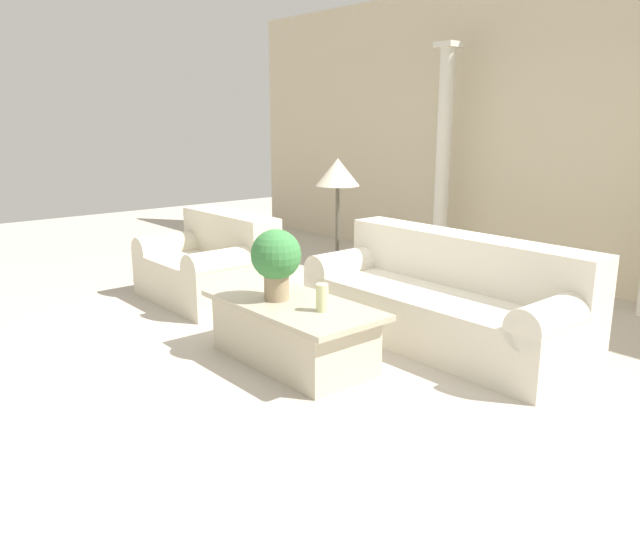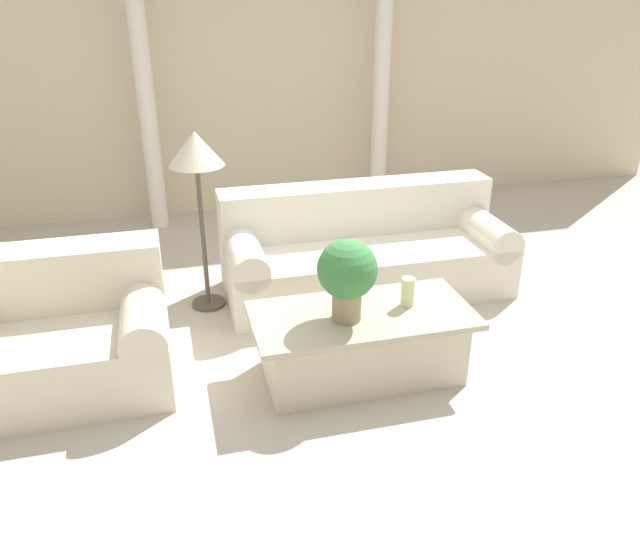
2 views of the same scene
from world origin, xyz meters
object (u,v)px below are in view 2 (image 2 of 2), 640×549
coffee_table (361,343)px  floor_lamp (196,160)px  potted_plant (347,273)px  sofa_long (364,250)px  loveseat (61,333)px

coffee_table → floor_lamp: floor_lamp is taller
coffee_table → potted_plant: size_ratio=2.70×
coffee_table → potted_plant: bearing=-158.0°
sofa_long → loveseat: size_ratio=1.76×
coffee_table → loveseat: bearing=167.3°
coffee_table → sofa_long: bearing=71.2°
loveseat → sofa_long: bearing=19.7°
loveseat → potted_plant: bearing=-15.0°
coffee_table → potted_plant: 0.55m
loveseat → floor_lamp: floor_lamp is taller
sofa_long → floor_lamp: 1.54m
sofa_long → coffee_table: size_ratio=1.64×
sofa_long → floor_lamp: size_ratio=1.65×
loveseat → potted_plant: (1.72, -0.46, 0.42)m
loveseat → floor_lamp: bearing=39.8°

